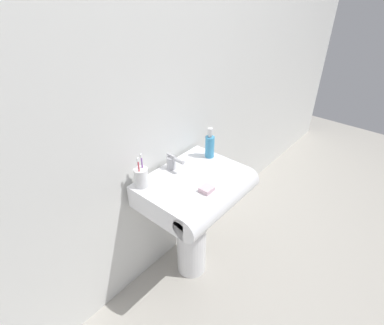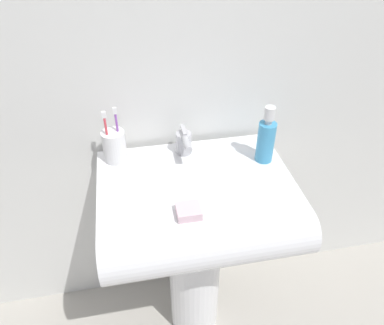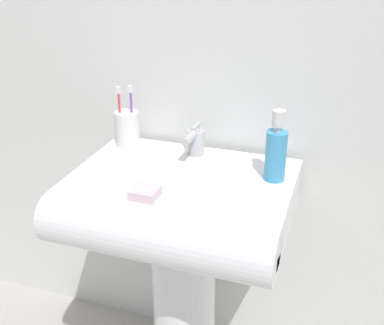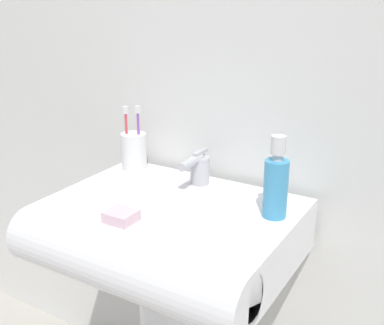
# 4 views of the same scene
# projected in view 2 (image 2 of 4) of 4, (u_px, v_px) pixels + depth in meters

# --- Properties ---
(ground_plane) EXTENTS (6.00, 6.00, 0.00)m
(ground_plane) POSITION_uv_depth(u_px,v_px,m) (194.00, 316.00, 1.56)
(ground_plane) COLOR #ADA89E
(ground_plane) RESTS_ON ground
(sink_pedestal) EXTENTS (0.19, 0.19, 0.61)m
(sink_pedestal) POSITION_uv_depth(u_px,v_px,m) (195.00, 271.00, 1.37)
(sink_pedestal) COLOR white
(sink_pedestal) RESTS_ON ground
(sink_basin) EXTENTS (0.57, 0.46, 0.13)m
(sink_basin) POSITION_uv_depth(u_px,v_px,m) (198.00, 206.00, 1.10)
(sink_basin) COLOR white
(sink_basin) RESTS_ON sink_pedestal
(faucet) EXTENTS (0.05, 0.12, 0.09)m
(faucet) POSITION_uv_depth(u_px,v_px,m) (184.00, 142.00, 1.18)
(faucet) COLOR #B7B7BC
(faucet) RESTS_ON sink_basin
(toothbrush_cup) EXTENTS (0.07, 0.07, 0.18)m
(toothbrush_cup) POSITION_uv_depth(u_px,v_px,m) (114.00, 146.00, 1.15)
(toothbrush_cup) COLOR white
(toothbrush_cup) RESTS_ON sink_basin
(soap_bottle) EXTENTS (0.05, 0.05, 0.19)m
(soap_bottle) POSITION_uv_depth(u_px,v_px,m) (266.00, 139.00, 1.13)
(soap_bottle) COLOR #3F99CC
(soap_bottle) RESTS_ON sink_basin
(bar_soap) EXTENTS (0.06, 0.06, 0.02)m
(bar_soap) POSITION_uv_depth(u_px,v_px,m) (189.00, 211.00, 0.98)
(bar_soap) COLOR silver
(bar_soap) RESTS_ON sink_basin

